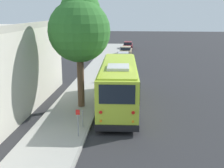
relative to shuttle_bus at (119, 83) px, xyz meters
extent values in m
plane|color=#28282B|center=(-1.05, -0.57, -1.78)|extent=(160.00, 160.00, 0.00)
cube|color=#A3A099|center=(-1.05, 3.14, -1.71)|extent=(80.00, 3.21, 0.15)
cube|color=gray|center=(-1.05, 1.47, -1.71)|extent=(80.00, 0.14, 0.15)
cube|color=#ADC633|center=(0.00, 0.00, -0.11)|extent=(9.78, 2.83, 2.78)
cube|color=black|center=(0.00, 0.00, -1.36)|extent=(9.83, 2.88, 0.28)
cube|color=black|center=(0.00, 0.00, 0.50)|extent=(8.99, 2.88, 1.33)
cube|color=black|center=(4.87, 0.21, 0.50)|extent=(0.12, 2.11, 1.39)
cube|color=black|center=(-4.86, -0.21, 0.60)|extent=(0.12, 1.93, 1.06)
cube|color=black|center=(4.87, 0.21, 1.15)|extent=(0.12, 1.74, 0.22)
cube|color=#ADC633|center=(0.00, 0.00, 1.33)|extent=(9.18, 2.58, 0.10)
cube|color=silver|center=(-1.72, -0.08, 1.45)|extent=(1.84, 1.44, 0.20)
cube|color=black|center=(4.89, 0.22, -1.32)|extent=(0.21, 2.43, 0.36)
cube|color=black|center=(-4.88, -0.21, -1.32)|extent=(0.21, 2.43, 0.36)
cylinder|color=red|center=(-4.97, 0.65, -0.38)|extent=(0.04, 0.18, 0.18)
cylinder|color=orange|center=(-4.97, 0.65, -0.88)|extent=(0.04, 0.14, 0.14)
cylinder|color=red|center=(-4.89, -1.08, -0.38)|extent=(0.04, 0.18, 0.18)
cylinder|color=orange|center=(-4.89, -1.08, -0.88)|extent=(0.04, 0.14, 0.14)
cube|color=white|center=(4.90, 1.02, -1.15)|extent=(0.05, 0.32, 0.18)
cube|color=white|center=(4.98, -0.59, -1.15)|extent=(0.05, 0.32, 0.18)
cube|color=black|center=(4.49, 1.56, 0.77)|extent=(0.06, 0.10, 0.24)
cylinder|color=black|center=(2.82, 1.18, -1.26)|extent=(1.06, 0.35, 1.05)
cylinder|color=slate|center=(2.82, 1.18, -1.26)|extent=(0.49, 0.34, 0.47)
cylinder|color=black|center=(2.91, -0.92, -1.26)|extent=(1.06, 0.35, 1.05)
cylinder|color=slate|center=(2.91, -0.92, -1.26)|extent=(0.49, 0.34, 0.47)
cylinder|color=black|center=(-2.76, 0.93, -1.26)|extent=(1.06, 0.35, 1.05)
cylinder|color=slate|center=(-2.76, 0.93, -1.26)|extent=(0.49, 0.34, 0.47)
cylinder|color=black|center=(-2.66, -1.17, -1.26)|extent=(1.06, 0.35, 1.05)
cylinder|color=slate|center=(-2.66, -1.17, -1.26)|extent=(0.49, 0.34, 0.47)
cube|color=#19234C|center=(11.99, 0.52, -1.30)|extent=(4.45, 1.99, 0.64)
cube|color=black|center=(11.88, 0.52, -0.74)|extent=(2.15, 1.62, 0.48)
cube|color=#19234C|center=(11.88, 0.52, -0.50)|extent=(2.06, 1.58, 0.05)
cube|color=black|center=(14.19, 0.39, -1.52)|extent=(0.18, 1.69, 0.20)
cube|color=black|center=(9.80, 0.64, -1.52)|extent=(0.18, 1.69, 0.20)
cylinder|color=black|center=(13.41, 1.23, -1.46)|extent=(0.67, 0.24, 0.65)
cylinder|color=slate|center=(13.41, 1.23, -1.46)|extent=(0.31, 0.24, 0.29)
cylinder|color=black|center=(13.32, -0.36, -1.46)|extent=(0.67, 0.24, 0.65)
cylinder|color=slate|center=(13.32, -0.36, -1.46)|extent=(0.31, 0.24, 0.29)
cylinder|color=black|center=(10.67, 1.39, -1.46)|extent=(0.67, 0.24, 0.65)
cylinder|color=slate|center=(10.67, 1.39, -1.46)|extent=(0.31, 0.24, 0.29)
cylinder|color=black|center=(10.58, -0.20, -1.46)|extent=(0.67, 0.24, 0.65)
cylinder|color=slate|center=(10.58, -0.20, -1.46)|extent=(0.31, 0.24, 0.29)
cube|color=#A8AAAF|center=(18.46, 0.55, -1.31)|extent=(4.35, 1.83, 0.63)
cube|color=black|center=(18.34, 0.55, -0.75)|extent=(2.09, 1.52, 0.48)
cube|color=#A8AAAF|center=(18.34, 0.55, -0.51)|extent=(2.01, 1.48, 0.05)
cube|color=black|center=(20.62, 0.63, -1.52)|extent=(0.14, 1.61, 0.20)
cube|color=black|center=(16.29, 0.46, -1.52)|extent=(0.14, 1.61, 0.20)
cylinder|color=black|center=(19.78, 1.36, -1.46)|extent=(0.65, 0.23, 0.64)
cylinder|color=slate|center=(19.78, 1.36, -1.46)|extent=(0.30, 0.23, 0.29)
cylinder|color=black|center=(19.84, -0.15, -1.46)|extent=(0.65, 0.23, 0.64)
cylinder|color=slate|center=(19.84, -0.15, -1.46)|extent=(0.30, 0.23, 0.29)
cylinder|color=black|center=(17.07, 1.25, -1.46)|extent=(0.65, 0.23, 0.64)
cylinder|color=slate|center=(17.07, 1.25, -1.46)|extent=(0.30, 0.23, 0.29)
cylinder|color=black|center=(17.13, -0.26, -1.46)|extent=(0.65, 0.23, 0.64)
cylinder|color=slate|center=(17.13, -0.26, -1.46)|extent=(0.30, 0.23, 0.29)
cube|color=tan|center=(25.23, 0.45, -1.32)|extent=(4.25, 1.91, 0.61)
cube|color=black|center=(25.12, 0.46, -0.78)|extent=(2.04, 1.58, 0.48)
cube|color=tan|center=(25.12, 0.46, -0.54)|extent=(1.96, 1.54, 0.05)
cube|color=black|center=(27.34, 0.36, -1.53)|extent=(0.15, 1.68, 0.20)
cube|color=black|center=(23.12, 0.54, -1.53)|extent=(0.15, 1.68, 0.20)
cylinder|color=black|center=(26.59, 1.19, -1.48)|extent=(0.63, 0.23, 0.62)
cylinder|color=slate|center=(26.59, 1.19, -1.48)|extent=(0.29, 0.23, 0.28)
cylinder|color=black|center=(26.52, -0.39, -1.48)|extent=(0.63, 0.23, 0.62)
cylinder|color=slate|center=(26.52, -0.39, -1.48)|extent=(0.29, 0.23, 0.28)
cylinder|color=black|center=(23.95, 1.30, -1.48)|extent=(0.63, 0.23, 0.62)
cylinder|color=slate|center=(23.95, 1.30, -1.48)|extent=(0.29, 0.23, 0.28)
cylinder|color=black|center=(23.88, -0.28, -1.48)|extent=(0.63, 0.23, 0.62)
cylinder|color=slate|center=(23.88, -0.28, -1.48)|extent=(0.29, 0.23, 0.28)
cube|color=maroon|center=(32.32, 0.34, -1.31)|extent=(4.49, 1.68, 0.63)
cube|color=black|center=(32.21, 0.34, -0.76)|extent=(2.13, 1.43, 0.48)
cube|color=maroon|center=(32.21, 0.34, -0.52)|extent=(2.05, 1.40, 0.05)
cube|color=black|center=(34.59, 0.32, -1.53)|extent=(0.09, 1.58, 0.20)
cube|color=black|center=(30.06, 0.36, -1.53)|extent=(0.09, 1.58, 0.20)
cylinder|color=black|center=(33.74, 1.06, -1.47)|extent=(0.64, 0.21, 0.64)
cylinder|color=slate|center=(33.74, 1.06, -1.47)|extent=(0.29, 0.22, 0.29)
cylinder|color=black|center=(33.73, -0.42, -1.47)|extent=(0.64, 0.21, 0.64)
cylinder|color=slate|center=(33.73, -0.42, -1.47)|extent=(0.29, 0.22, 0.29)
cylinder|color=black|center=(30.92, 1.09, -1.47)|extent=(0.64, 0.21, 0.64)
cylinder|color=slate|center=(30.92, 1.09, -1.47)|extent=(0.29, 0.22, 0.29)
cylinder|color=black|center=(30.90, -0.39, -1.47)|extent=(0.64, 0.21, 0.64)
cylinder|color=slate|center=(30.90, -0.39, -1.47)|extent=(0.29, 0.22, 0.29)
cylinder|color=brown|center=(-0.43, 2.61, 0.26)|extent=(0.47, 0.47, 3.78)
sphere|color=#2D6B28|center=(-0.43, 2.61, 3.60)|extent=(4.15, 4.15, 4.15)
sphere|color=#31732C|center=(0.09, 2.61, 4.95)|extent=(2.70, 2.70, 2.70)
cylinder|color=gray|center=(-5.36, 1.82, -1.02)|extent=(0.06, 0.06, 1.22)
cube|color=red|center=(-5.36, 1.82, -0.27)|extent=(0.02, 0.22, 0.28)
cylinder|color=gray|center=(-4.11, 1.82, -1.13)|extent=(0.06, 0.06, 1.01)
cylinder|color=#99999E|center=(6.61, 2.07, -1.31)|extent=(0.22, 0.22, 0.65)
sphere|color=#99999E|center=(6.61, 2.07, -0.92)|extent=(0.20, 0.20, 0.20)
cube|color=#A9A497|center=(-2.92, 5.86, 3.94)|extent=(18.06, 0.30, 0.40)
camera|label=1|loc=(-19.03, -1.18, 4.87)|focal=45.00mm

